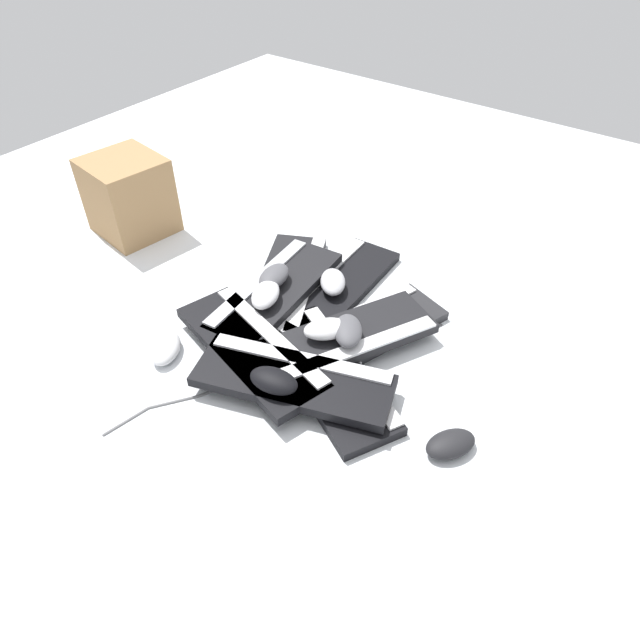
# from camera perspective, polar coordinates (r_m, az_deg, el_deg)

# --- Properties ---
(ground_plane) EXTENTS (3.20, 3.20, 0.00)m
(ground_plane) POSITION_cam_1_polar(r_m,az_deg,el_deg) (1.45, 1.71, -0.68)
(ground_plane) COLOR silver
(keyboard_0) EXTENTS (0.45, 0.18, 0.03)m
(keyboard_0) POSITION_cam_1_polar(r_m,az_deg,el_deg) (1.55, 1.74, 3.34)
(keyboard_0) COLOR black
(keyboard_0) RESTS_ON ground
(keyboard_1) EXTENTS (0.46, 0.33, 0.03)m
(keyboard_1) POSITION_cam_1_polar(r_m,az_deg,el_deg) (1.57, -3.30, 3.69)
(keyboard_1) COLOR black
(keyboard_1) RESTS_ON ground
(keyboard_2) EXTENTS (0.17, 0.45, 0.03)m
(keyboard_2) POSITION_cam_1_polar(r_m,az_deg,el_deg) (1.38, -4.63, -2.51)
(keyboard_2) COLOR #232326
(keyboard_2) RESTS_ON ground
(keyboard_3) EXTENTS (0.33, 0.46, 0.03)m
(keyboard_3) POSITION_cam_1_polar(r_m,az_deg,el_deg) (1.31, 0.90, -5.40)
(keyboard_3) COLOR black
(keyboard_3) RESTS_ON ground
(keyboard_4) EXTENTS (0.46, 0.28, 0.03)m
(keyboard_4) POSITION_cam_1_polar(r_m,az_deg,el_deg) (1.42, 4.26, -1.25)
(keyboard_4) COLOR #232326
(keyboard_4) RESTS_ON ground
(keyboard_5) EXTENTS (0.46, 0.33, 0.03)m
(keyboard_5) POSITION_cam_1_polar(r_m,az_deg,el_deg) (1.35, 2.55, -1.88)
(keyboard_5) COLOR black
(keyboard_5) RESTS_ON keyboard_4
(keyboard_6) EXTENTS (0.29, 0.46, 0.03)m
(keyboard_6) POSITION_cam_1_polar(r_m,az_deg,el_deg) (1.26, -2.64, -5.95)
(keyboard_6) COLOR black
(keyboard_6) RESTS_ON keyboard_3
(keyboard_7) EXTENTS (0.45, 0.20, 0.03)m
(keyboard_7) POSITION_cam_1_polar(r_m,az_deg,el_deg) (1.50, -4.47, 2.96)
(keyboard_7) COLOR black
(keyboard_7) RESTS_ON keyboard_1
(keyboard_8) EXTENTS (0.26, 0.46, 0.03)m
(keyboard_8) POSITION_cam_1_polar(r_m,az_deg,el_deg) (1.34, -6.90, -2.76)
(keyboard_8) COLOR black
(keyboard_8) RESTS_ON keyboard_2
(mouse_0) EXTENTS (0.13, 0.12, 0.04)m
(mouse_0) POSITION_cam_1_polar(r_m,az_deg,el_deg) (1.32, 0.70, -0.90)
(mouse_0) COLOR silver
(mouse_0) RESTS_ON keyboard_5
(mouse_1) EXTENTS (0.12, 0.09, 0.04)m
(mouse_1) POSITION_cam_1_polar(r_m,az_deg,el_deg) (1.49, -4.62, 4.37)
(mouse_1) COLOR #4C4C51
(mouse_1) RESTS_ON keyboard_7
(mouse_2) EXTENTS (0.13, 0.11, 0.04)m
(mouse_2) POSITION_cam_1_polar(r_m,az_deg,el_deg) (1.43, -5.47, 2.55)
(mouse_2) COLOR silver
(mouse_2) RESTS_ON keyboard_7
(mouse_3) EXTENTS (0.13, 0.11, 0.04)m
(mouse_3) POSITION_cam_1_polar(r_m,az_deg,el_deg) (1.21, 12.92, -12.00)
(mouse_3) COLOR black
(mouse_3) RESTS_ON ground
(mouse_4) EXTENTS (0.13, 0.12, 0.04)m
(mouse_4) POSITION_cam_1_polar(r_m,az_deg,el_deg) (1.51, 1.29, 3.84)
(mouse_4) COLOR #B7B7BC
(mouse_4) RESTS_ON keyboard_0
(mouse_5) EXTENTS (0.08, 0.12, 0.04)m
(mouse_5) POSITION_cam_1_polar(r_m,az_deg,el_deg) (1.21, -4.65, -6.06)
(mouse_5) COLOR black
(mouse_5) RESTS_ON keyboard_6
(mouse_6) EXTENTS (0.13, 0.12, 0.04)m
(mouse_6) POSITION_cam_1_polar(r_m,az_deg,el_deg) (1.32, 2.80, -1.07)
(mouse_6) COLOR #4C4C51
(mouse_6) RESTS_ON keyboard_5
(mouse_7) EXTENTS (0.13, 0.11, 0.04)m
(mouse_7) POSITION_cam_1_polar(r_m,az_deg,el_deg) (1.41, -15.15, -2.80)
(mouse_7) COLOR silver
(mouse_7) RESTS_ON ground
(cable_0) EXTENTS (0.74, 0.42, 0.01)m
(cable_0) POSITION_cam_1_polar(r_m,az_deg,el_deg) (1.36, -3.35, -4.11)
(cable_0) COLOR #59595B
(cable_0) RESTS_ON ground
(cardboard_box) EXTENTS (0.24, 0.24, 0.23)m
(cardboard_box) POSITION_cam_1_polar(r_m,az_deg,el_deg) (1.85, -18.57, 11.67)
(cardboard_box) COLOR #9E774C
(cardboard_box) RESTS_ON ground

